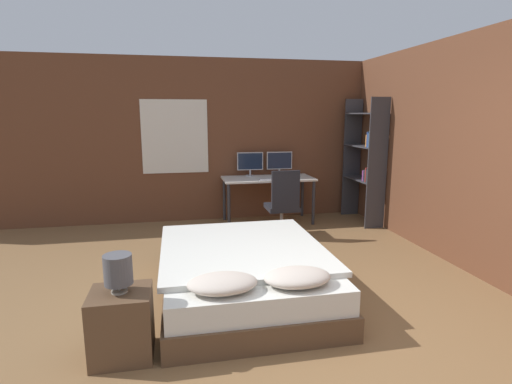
# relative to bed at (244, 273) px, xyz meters

# --- Properties ---
(ground_plane) EXTENTS (20.00, 20.00, 0.00)m
(ground_plane) POSITION_rel_bed_xyz_m (0.50, -1.19, -0.25)
(ground_plane) COLOR brown
(wall_back) EXTENTS (12.00, 0.08, 2.70)m
(wall_back) POSITION_rel_bed_xyz_m (0.49, 3.10, 1.10)
(wall_back) COLOR brown
(wall_back) RESTS_ON ground_plane
(wall_side_right) EXTENTS (0.06, 12.00, 2.70)m
(wall_side_right) POSITION_rel_bed_xyz_m (2.66, 0.31, 1.10)
(wall_side_right) COLOR brown
(wall_side_right) RESTS_ON ground_plane
(bed) EXTENTS (1.60, 2.09, 0.57)m
(bed) POSITION_rel_bed_xyz_m (0.00, 0.00, 0.00)
(bed) COLOR brown
(bed) RESTS_ON ground_plane
(nightstand) EXTENTS (0.44, 0.41, 0.51)m
(nightstand) POSITION_rel_bed_xyz_m (-1.06, -0.81, 0.01)
(nightstand) COLOR brown
(nightstand) RESTS_ON ground_plane
(bedside_lamp) EXTENTS (0.20, 0.20, 0.29)m
(bedside_lamp) POSITION_rel_bed_xyz_m (-1.06, -0.81, 0.44)
(bedside_lamp) COLOR gray
(bedside_lamp) RESTS_ON nightstand
(desk) EXTENTS (1.50, 0.69, 0.76)m
(desk) POSITION_rel_bed_xyz_m (0.87, 2.69, 0.43)
(desk) COLOR beige
(desk) RESTS_ON ground_plane
(monitor_left) EXTENTS (0.44, 0.16, 0.40)m
(monitor_left) POSITION_rel_bed_xyz_m (0.61, 2.93, 0.74)
(monitor_left) COLOR #B7B7BC
(monitor_left) RESTS_ON desk
(monitor_right) EXTENTS (0.44, 0.16, 0.40)m
(monitor_right) POSITION_rel_bed_xyz_m (1.12, 2.93, 0.74)
(monitor_right) COLOR #B7B7BC
(monitor_right) RESTS_ON desk
(keyboard) EXTENTS (0.39, 0.13, 0.02)m
(keyboard) POSITION_rel_bed_xyz_m (0.87, 2.45, 0.52)
(keyboard) COLOR #B7B7BC
(keyboard) RESTS_ON desk
(computer_mouse) EXTENTS (0.07, 0.05, 0.04)m
(computer_mouse) POSITION_rel_bed_xyz_m (1.15, 2.45, 0.53)
(computer_mouse) COLOR #B7B7BC
(computer_mouse) RESTS_ON desk
(office_chair) EXTENTS (0.52, 0.52, 1.01)m
(office_chair) POSITION_rel_bed_xyz_m (0.90, 1.87, 0.15)
(office_chair) COLOR black
(office_chair) RESTS_ON ground_plane
(bookshelf) EXTENTS (0.32, 0.95, 2.05)m
(bookshelf) POSITION_rel_bed_xyz_m (2.45, 2.37, 0.86)
(bookshelf) COLOR #333338
(bookshelf) RESTS_ON ground_plane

